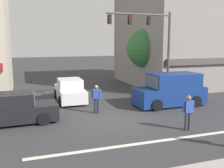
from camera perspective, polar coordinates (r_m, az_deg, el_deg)
ground_plane at (r=14.11m, az=-0.32°, el=-7.83°), size 120.00×120.00×0.00m
lane_marking_stripe at (r=11.04m, az=5.70°, el=-12.82°), size 9.00×0.24×0.01m
building_right_corner at (r=27.10m, az=15.10°, el=10.26°), size 10.47×10.93×9.55m
street_tree at (r=23.18m, az=7.40°, el=7.66°), size 3.41×3.41×5.25m
utility_pole_far_right at (r=25.72m, az=10.37°, el=8.17°), size 1.40×0.22×7.17m
traffic_light_mast at (r=18.69m, az=8.95°, el=9.61°), size 4.89×0.44×6.20m
sedan_parked_curbside at (r=18.61m, az=-9.15°, el=-1.51°), size 1.93×4.13×1.58m
van_crossing_rightbound at (r=17.43m, az=12.67°, el=-1.36°), size 4.63×2.10×2.11m
sedan_crossing_center at (r=14.25m, az=-20.23°, el=-5.29°), size 4.15×1.98×1.58m
pedestrian_mid_crossing at (r=15.20m, az=-3.41°, el=-2.90°), size 0.53×0.34×1.67m
pedestrian_far_side at (r=12.80m, az=16.26°, el=-5.59°), size 0.57×0.26×1.67m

